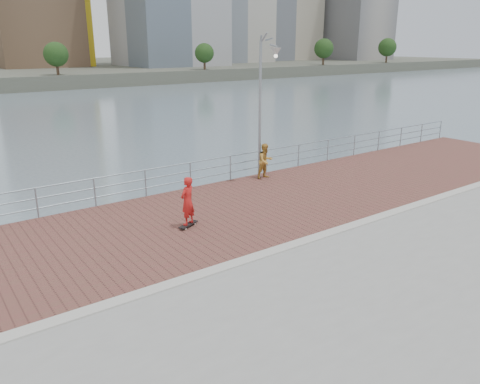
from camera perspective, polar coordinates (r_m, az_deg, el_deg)
water at (r=15.01m, az=4.61°, el=-14.03°), size 400.00×400.00×0.00m
seawall at (r=11.80m, az=21.61°, el=-19.41°), size 40.00×24.00×2.00m
brick_lane at (r=16.72m, az=-3.22°, el=-2.86°), size 40.00×6.80×0.02m
curb at (r=14.04m, az=4.82°, el=-6.97°), size 40.00×0.40×0.06m
guardrail at (r=19.33m, az=-8.72°, el=1.95°), size 39.06×0.06×1.13m
street_lamp at (r=20.25m, az=3.27°, el=13.14°), size 0.44×1.27×6.01m
skateboard at (r=15.74m, az=-6.31°, el=-3.96°), size 0.85×0.54×0.10m
skateboarder at (r=15.45m, az=-6.42°, el=-1.11°), size 0.71×0.61×1.64m
bystander at (r=21.09m, az=3.11°, el=3.80°), size 0.78×0.62×1.59m
shoreline_trees at (r=93.47m, az=-14.37°, el=16.24°), size 169.62×4.97×6.63m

